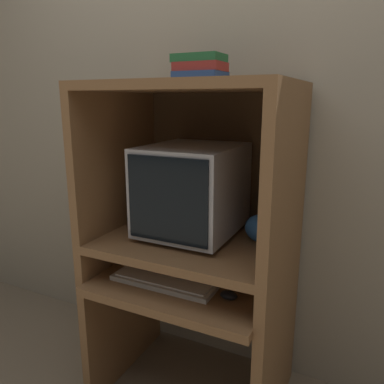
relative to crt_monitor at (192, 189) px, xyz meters
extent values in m
cube|color=gray|center=(0.02, 0.32, 0.32)|extent=(6.00, 0.06, 2.60)
cube|color=brown|center=(-0.36, -0.04, -0.67)|extent=(0.04, 0.61, 0.62)
cube|color=brown|center=(0.41, -0.04, -0.67)|extent=(0.04, 0.61, 0.62)
cube|color=brown|center=(0.02, -0.19, -0.38)|extent=(0.73, 0.38, 0.04)
cube|color=brown|center=(-0.36, -0.04, -0.28)|extent=(0.04, 0.61, 0.16)
cube|color=brown|center=(0.41, -0.04, -0.28)|extent=(0.04, 0.61, 0.16)
cube|color=brown|center=(0.02, -0.04, -0.22)|extent=(0.73, 0.61, 0.04)
cube|color=brown|center=(-0.36, -0.04, 0.12)|extent=(0.04, 0.61, 0.65)
cube|color=brown|center=(0.41, -0.04, 0.12)|extent=(0.04, 0.61, 0.65)
cube|color=brown|center=(0.02, -0.04, 0.43)|extent=(0.73, 0.61, 0.04)
cube|color=#48321E|center=(0.02, 0.25, 0.12)|extent=(0.73, 0.01, 0.65)
cylinder|color=#B2B2B7|center=(0.00, 0.00, -0.19)|extent=(0.21, 0.21, 0.02)
cube|color=#B2B2B7|center=(0.00, 0.00, 0.00)|extent=(0.38, 0.44, 0.37)
cube|color=black|center=(0.00, -0.22, 0.00)|extent=(0.34, 0.01, 0.33)
cube|color=beige|center=(-0.04, -0.20, -0.36)|extent=(0.45, 0.14, 0.02)
cube|color=silver|center=(-0.04, -0.20, -0.34)|extent=(0.41, 0.11, 0.01)
ellipsoid|color=black|center=(0.25, -0.19, -0.35)|extent=(0.07, 0.05, 0.03)
ellipsoid|color=#336BB7|center=(0.30, 0.04, -0.14)|extent=(0.14, 0.11, 0.12)
cube|color=navy|center=(0.02, 0.03, 0.46)|extent=(0.19, 0.16, 0.04)
cube|color=maroon|center=(0.03, 0.02, 0.50)|extent=(0.19, 0.14, 0.04)
cube|color=#236638|center=(0.01, 0.03, 0.54)|extent=(0.20, 0.14, 0.03)
camera|label=1|loc=(0.69, -1.41, 0.38)|focal=35.00mm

